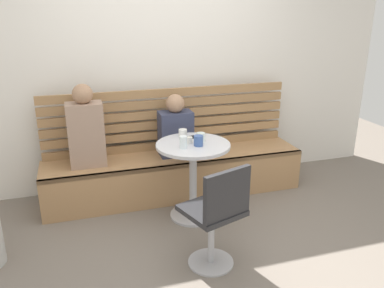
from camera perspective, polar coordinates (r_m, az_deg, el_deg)
name	(u,v)px	position (r m, az deg, el deg)	size (l,w,h in m)	color
ground	(214,258)	(3.30, 3.16, -16.17)	(8.00, 8.00, 0.00)	#70665B
back_wall	(163,53)	(4.28, -4.21, 13.07)	(5.20, 0.10, 2.90)	silver
booth_bench	(175,175)	(4.19, -2.43, -4.53)	(2.70, 0.52, 0.44)	#A87C51
booth_backrest	(169,119)	(4.22, -3.37, 3.68)	(2.65, 0.04, 0.67)	#9A7249
cafe_table	(193,166)	(3.63, 0.15, -3.26)	(0.68, 0.68, 0.74)	#ADADB2
white_chair	(217,214)	(2.95, 3.67, -10.16)	(0.51, 0.51, 0.85)	#ADADB2
person_adult	(86,130)	(3.88, -15.20, 2.02)	(0.34, 0.22, 0.81)	#9E7F6B
person_child_left	(176,129)	(4.05, -2.40, 2.24)	(0.34, 0.22, 0.65)	#333851
cup_ceramic_white	(183,133)	(3.75, -1.34, 1.65)	(0.08, 0.08, 0.07)	white
cup_glass_short	(201,137)	(3.61, 1.29, 1.02)	(0.08, 0.08, 0.08)	silver
cup_water_clear	(183,142)	(3.42, -1.27, 0.25)	(0.07, 0.07, 0.11)	white
cup_mug_blue	(198,141)	(3.49, 0.94, 0.49)	(0.08, 0.08, 0.10)	#3D5B9E
cup_espresso_small	(189,140)	(3.57, -0.37, 0.58)	(0.06, 0.06, 0.06)	silver
phone_on_table	(194,137)	(3.73, 0.34, 1.07)	(0.07, 0.14, 0.01)	black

